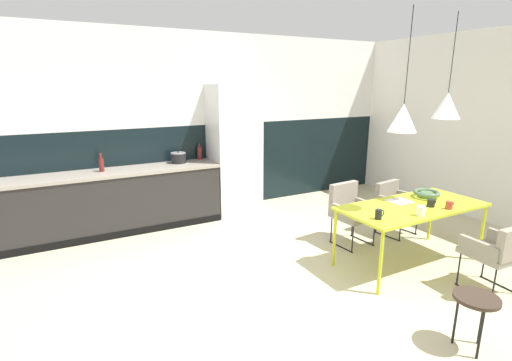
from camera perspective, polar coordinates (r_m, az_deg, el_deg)
The scene contains 21 objects.
ground_plane at distance 4.17m, azimuth 7.96°, elevation -15.72°, with size 9.59×9.59×0.00m, color #C1B891.
back_wall_splashback_dark at distance 6.40m, azimuth -7.57°, elevation 1.98°, with size 7.38×0.12×1.44m, color black.
back_wall_panel_upper at distance 6.25m, azimuth -8.02°, elevation 14.93°, with size 7.38×0.12×1.44m, color white.
kitchen_counter at distance 5.75m, azimuth -23.06°, elevation -3.29°, with size 3.54×0.63×0.89m.
refrigerator_column at distance 6.14m, azimuth -3.30°, elevation 4.62°, with size 0.75×0.60×2.08m, color silver.
dining_table at distance 4.73m, azimuth 22.53°, elevation -3.97°, with size 1.74×0.79×0.72m.
armchair_by_stool at distance 5.16m, azimuth 13.91°, elevation -3.86°, with size 0.52×0.51×0.80m.
armchair_head_of_table at distance 4.51m, azimuth 32.96°, elevation -8.60°, with size 0.51×0.50×0.76m.
armchair_facing_counter at distance 5.69m, azimuth 20.11°, elevation -2.81°, with size 0.55×0.53×0.73m.
fruit_bowl at distance 5.08m, azimuth 24.36°, elevation -1.77°, with size 0.31×0.31×0.08m.
open_book at distance 4.79m, azimuth 20.82°, elevation -2.95°, with size 0.25×0.24×0.02m.
mug_wide_latte at distance 4.74m, azimuth 24.92°, elevation -3.09°, with size 0.13×0.09×0.09m.
mug_glass_clear at distance 4.74m, azimuth 27.15°, elevation -3.32°, with size 0.12×0.08×0.09m.
mug_tall_blue at distance 4.11m, azimuth 18.04°, elevation -4.86°, with size 0.12×0.07×0.11m.
mug_white_ceramic at distance 4.36m, azimuth 23.62°, elevation -4.24°, with size 0.14×0.09×0.11m.
cooking_pot at distance 5.95m, azimuth -11.62°, elevation 3.39°, with size 0.23×0.23×0.19m.
bottle_oil_tall at distance 5.67m, azimuth -22.31°, elevation 2.31°, with size 0.07×0.07×0.26m.
bottle_wine_green at distance 6.18m, azimuth -8.52°, elevation 4.14°, with size 0.08×0.08×0.26m.
side_stool at distance 3.56m, azimuth 30.27°, elevation -15.51°, with size 0.34×0.34×0.47m.
pendant_lamp_over_table_near at distance 4.24m, azimuth 21.28°, elevation 8.80°, with size 0.30×0.30×1.23m.
pendant_lamp_over_table_far at distance 4.78m, azimuth 26.85°, elevation 10.06°, with size 0.30×0.30×1.12m.
Camera 1 is at (-2.17, -2.89, 2.08)m, focal length 26.51 mm.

